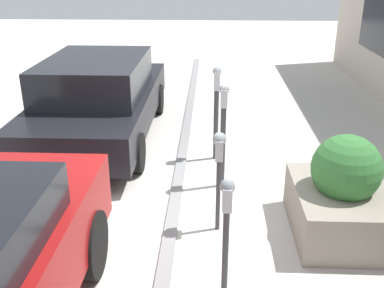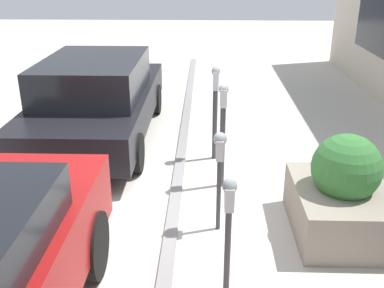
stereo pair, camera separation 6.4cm
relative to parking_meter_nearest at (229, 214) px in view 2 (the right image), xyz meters
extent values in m
plane|color=beige|center=(1.70, 0.56, -0.89)|extent=(40.00, 40.00, 0.00)
cube|color=gray|center=(1.70, 0.64, -0.87)|extent=(19.00, 0.16, 0.04)
cylinder|color=#38383D|center=(0.00, 0.00, -0.42)|extent=(0.06, 0.06, 0.96)
cube|color=#B7B7BC|center=(0.00, 0.00, 0.18)|extent=(0.17, 0.09, 0.24)
sphere|color=gray|center=(0.00, 0.00, 0.30)|extent=(0.14, 0.14, 0.14)
cylinder|color=#38383D|center=(1.13, 0.06, -0.42)|extent=(0.05, 0.05, 0.96)
cube|color=#B7B7BC|center=(1.13, 0.06, 0.19)|extent=(0.19, 0.09, 0.25)
sphere|color=gray|center=(1.13, 0.06, 0.31)|extent=(0.16, 0.16, 0.16)
cylinder|color=#38383D|center=(2.29, -0.02, -0.28)|extent=(0.08, 0.08, 1.23)
cube|color=#B7B7BC|center=(2.29, -0.02, 0.46)|extent=(0.16, 0.09, 0.25)
sphere|color=gray|center=(2.29, -0.02, 0.59)|extent=(0.14, 0.14, 0.14)
cylinder|color=#38383D|center=(3.28, 0.07, -0.30)|extent=(0.08, 0.08, 1.19)
cube|color=#B7B7BC|center=(3.28, 0.07, 0.45)|extent=(0.16, 0.09, 0.30)
sphere|color=gray|center=(3.28, 0.07, 0.60)|extent=(0.14, 0.14, 0.14)
cube|color=gray|center=(1.13, -1.43, -0.60)|extent=(1.46, 1.13, 0.60)
sphere|color=#387A38|center=(1.13, -1.43, -0.03)|extent=(0.82, 0.82, 0.82)
cylinder|color=black|center=(0.21, 1.40, -0.53)|extent=(0.72, 0.21, 0.72)
cube|color=black|center=(4.19, 2.20, -0.29)|extent=(4.71, 1.90, 0.58)
cube|color=black|center=(4.00, 2.20, 0.32)|extent=(2.45, 1.67, 0.63)
cylinder|color=black|center=(5.65, 1.33, -0.58)|extent=(0.63, 0.23, 0.63)
cylinder|color=black|center=(5.65, 3.07, -0.58)|extent=(0.63, 0.23, 0.63)
cylinder|color=black|center=(2.73, 1.33, -0.58)|extent=(0.63, 0.23, 0.63)
cylinder|color=black|center=(2.73, 3.07, -0.58)|extent=(0.63, 0.23, 0.63)
camera|label=1|loc=(-3.66, 0.17, 2.23)|focal=42.00mm
camera|label=2|loc=(-3.67, 0.23, 2.23)|focal=42.00mm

